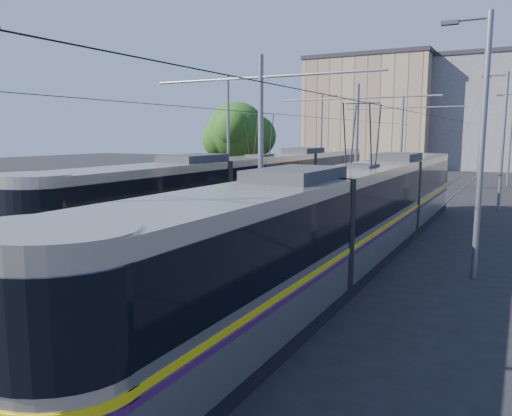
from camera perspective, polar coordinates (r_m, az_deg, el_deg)
The scene contains 13 objects.
ground at distance 12.89m, azimuth -16.63°, elevation -12.12°, with size 160.00×160.00×0.00m, color black.
platform at distance 27.24m, azimuth 9.35°, elevation -0.76°, with size 4.00×50.00×0.30m, color gray.
tactile_strip_left at distance 27.71m, azimuth 6.53°, elevation -0.22°, with size 0.70×50.00×0.01m, color gray.
tactile_strip_right at distance 26.79m, azimuth 12.30°, elevation -0.66°, with size 0.70×50.00×0.01m, color gray.
rails at distance 27.26m, azimuth 9.35°, elevation -1.04°, with size 8.71×70.00×0.03m.
tram_left at distance 26.37m, azimuth 0.39°, elevation 2.47°, with size 2.43×29.67×5.50m.
tram_right at distance 18.08m, azimuth 11.73°, elevation 0.02°, with size 2.43×28.28×5.50m.
catenary at distance 24.22m, azimuth 7.39°, elevation 8.54°, with size 9.20×70.00×7.00m.
street_lamps at distance 30.71m, azimuth 11.98°, elevation 7.76°, with size 15.18×38.22×8.00m.
shelter at distance 22.60m, azimuth 5.64°, elevation 0.55°, with size 0.82×1.04×2.03m.
tree at distance 34.49m, azimuth -1.67°, elevation 8.49°, with size 4.56×4.22×6.63m.
building_left at distance 71.02m, azimuth 13.19°, elevation 10.54°, with size 16.32×12.24×14.64m.
building_centre at distance 72.57m, azimuth 26.51°, elevation 9.72°, with size 18.36×14.28×14.34m.
Camera 1 is at (8.64, -8.47, 4.45)m, focal length 35.00 mm.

